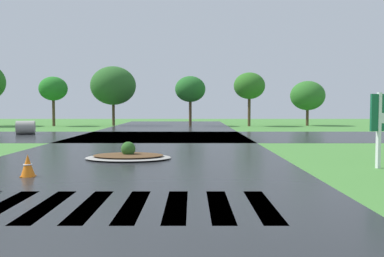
% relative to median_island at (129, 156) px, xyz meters
% --- Properties ---
extents(asphalt_roadway, '(11.44, 80.00, 0.01)m').
position_rel_median_island_xyz_m(asphalt_roadway, '(0.35, -1.48, -0.12)').
color(asphalt_roadway, '#232628').
rests_on(asphalt_roadway, ground).
extents(asphalt_cross_road, '(90.00, 10.30, 0.01)m').
position_rel_median_island_xyz_m(asphalt_cross_road, '(0.35, 11.97, -0.12)').
color(asphalt_cross_road, '#232628').
rests_on(asphalt_cross_road, ground).
extents(crosswalk_stripes, '(7.65, 2.96, 0.01)m').
position_rel_median_island_xyz_m(crosswalk_stripes, '(0.35, -7.71, -0.12)').
color(crosswalk_stripes, white).
rests_on(crosswalk_stripes, ground).
extents(median_island, '(3.33, 2.35, 0.68)m').
position_rel_median_island_xyz_m(median_island, '(0.00, 0.00, 0.00)').
color(median_island, '#9E9B93').
rests_on(median_island, ground).
extents(drainage_pipe_stack, '(1.47, 1.27, 0.97)m').
position_rel_median_island_xyz_m(drainage_pipe_stack, '(-9.49, 14.02, 0.36)').
color(drainage_pipe_stack, '#9E9B93').
rests_on(drainage_pipe_stack, ground).
extents(traffic_cone, '(0.42, 0.42, 0.66)m').
position_rel_median_island_xyz_m(traffic_cone, '(-2.33, -4.10, 0.19)').
color(traffic_cone, orange).
rests_on(traffic_cone, ground).
extents(background_treeline, '(37.05, 5.89, 6.43)m').
position_rel_median_island_xyz_m(background_treeline, '(-5.70, 26.46, 3.86)').
color(background_treeline, '#4C3823').
rests_on(background_treeline, ground).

